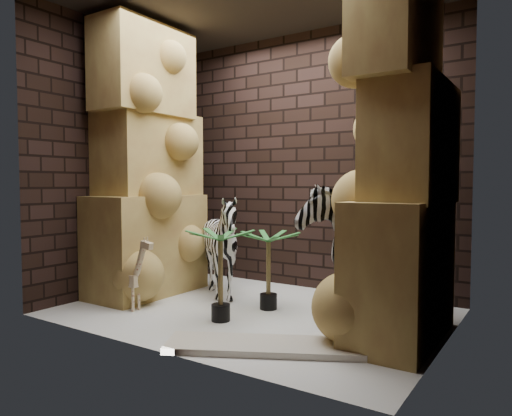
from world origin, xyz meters
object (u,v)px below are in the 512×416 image
Objects in this scene: zebra_left at (222,252)px; palm_front at (268,270)px; giraffe_toy at (129,272)px; palm_back at (221,275)px; zebra_right at (344,236)px; surfboard at (276,346)px.

zebra_left reaches higher than palm_front.
palm_back is at bearing 10.65° from giraffe_toy.
zebra_right is 1.96× the size of giraffe_toy.
palm_front is at bearing 33.56° from giraffe_toy.
giraffe_toy is at bearing -169.19° from palm_back.
giraffe_toy is at bearing -124.07° from zebra_left.
giraffe_toy is 0.89× the size of palm_back.
zebra_left reaches higher than palm_back.
palm_back is (0.50, -0.68, -0.08)m from zebra_left.
palm_back is at bearing -147.18° from zebra_right.
palm_front is 0.48× the size of surfboard.
zebra_left is 1.32× the size of palm_back.
zebra_left reaches higher than giraffe_toy.
palm_front reaches higher than surfboard.
palm_front is 1.18m from surfboard.
zebra_right is 1.32× the size of zebra_left.
giraffe_toy is at bearing -164.01° from zebra_right.
zebra_right reaches higher than palm_front.
palm_front is 0.59m from palm_back.
giraffe_toy is at bearing -146.28° from palm_front.
zebra_left is at bearing 113.87° from surfboard.
palm_front is (0.65, -0.11, -0.11)m from zebra_left.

